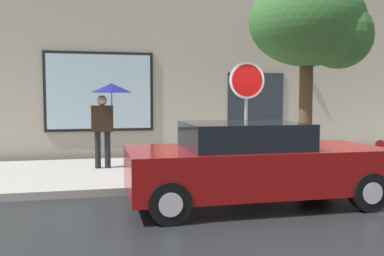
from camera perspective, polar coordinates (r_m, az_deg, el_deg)
name	(u,v)px	position (r m, az deg, el deg)	size (l,w,h in m)	color
ground_plane	(268,202)	(7.63, 10.35, -9.89)	(60.00, 60.00, 0.00)	black
sidewalk	(220,169)	(10.38, 3.82, -5.64)	(20.00, 4.00, 0.15)	#A3A099
building_facade	(196,43)	(12.74, 0.53, 11.57)	(20.00, 0.67, 7.00)	#B2A893
parked_car	(253,164)	(7.28, 8.30, -4.85)	(4.37, 1.92, 1.42)	maroon
fire_hydrant	(380,155)	(10.71, 24.36, -3.43)	(0.30, 0.44, 0.71)	red
pedestrian_with_umbrella	(108,101)	(10.18, -11.39, 3.59)	(0.99, 0.99, 2.04)	black
street_tree	(314,26)	(10.25, 16.33, 13.26)	(2.74, 2.33, 4.47)	#4C3823
stop_sign	(247,97)	(8.70, 7.49, 4.29)	(0.76, 0.10, 2.43)	gray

